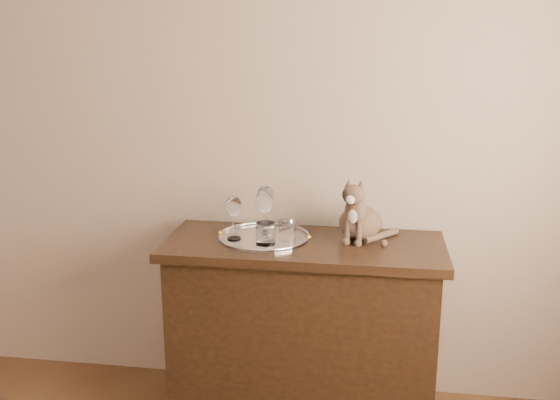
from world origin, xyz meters
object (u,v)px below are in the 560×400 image
Objects in this scene: wine_glass_b at (265,209)px; sideboard at (303,333)px; tumbler_b at (266,234)px; wine_glass_c at (234,218)px; tumbler_c at (287,230)px; wine_glass_d at (264,214)px; cat at (361,207)px; tray at (264,238)px.

sideboard is at bearing -30.23° from wine_glass_b.
wine_glass_b is 0.19m from tumbler_b.
tumbler_b is at bearing -18.35° from wine_glass_c.
wine_glass_c is 2.04× the size of tumbler_b.
tumbler_c is (0.08, 0.08, -0.00)m from tumbler_b.
sideboard is 0.58m from wine_glass_b.
cat is (0.41, 0.07, 0.03)m from wine_glass_d.
wine_glass_c is 0.13m from wine_glass_d.
tumbler_b is at bearing -135.58° from tumbler_c.
cat is (0.54, 0.12, 0.04)m from wine_glass_c.
wine_glass_b is (-0.01, 0.09, 0.11)m from tray.
wine_glass_b reaches higher than tumbler_b.
wine_glass_c is 0.67× the size of cat.
wine_glass_b reaches higher than sideboard.
wine_glass_c is at bearing -158.31° from wine_glass_d.
tumbler_b is at bearing -79.85° from wine_glass_b.
wine_glass_b reaches higher than tray.
tray is at bearing 104.39° from tumbler_b.
wine_glass_c is at bearing -172.71° from tumbler_c.
wine_glass_b is 0.08m from wine_glass_d.
tray is (-0.18, 0.02, 0.43)m from sideboard.
tumbler_b is at bearing -140.48° from cat.
cat is (0.31, 0.09, 0.09)m from tumbler_c.
sideboard is 12.91× the size of tumbler_b.
cat is at bearing 21.55° from sideboard.
cat reaches higher than wine_glass_b.
tray is 4.30× the size of tumbler_b.
cat reaches higher than tumbler_c.
tumbler_c is at bearing 7.29° from wine_glass_c.
tumbler_b is 0.43m from cat.
wine_glass_c is 0.92× the size of wine_glass_d.
wine_glass_b reaches higher than wine_glass_d.
cat reaches higher than tray.
tray is 1.41× the size of cat.
wine_glass_c is 0.24m from tumbler_c.
wine_glass_d reaches higher than wine_glass_c.
tumbler_b is (0.02, -0.09, 0.05)m from tray.
wine_glass_b is (-0.18, 0.11, 0.54)m from sideboard.
wine_glass_d is (0.01, -0.08, -0.00)m from wine_glass_b.
cat is at bearing 10.45° from tray.
wine_glass_c reaches higher than tumbler_b.
tumbler_b is (0.15, -0.05, -0.05)m from wine_glass_c.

